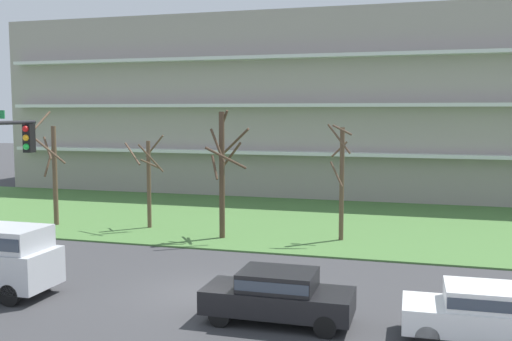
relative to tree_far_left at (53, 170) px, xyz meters
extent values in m
plane|color=#38383A|center=(11.94, -8.96, -3.09)|extent=(160.00, 160.00, 0.00)
cube|color=#477238|center=(11.94, 5.04, -3.05)|extent=(80.00, 16.00, 0.08)
cube|color=#9E938C|center=(11.94, 19.66, 3.56)|extent=(49.40, 13.24, 13.31)
cube|color=silver|center=(11.94, 12.59, 0.23)|extent=(47.43, 0.90, 0.24)
cube|color=silver|center=(11.94, 12.59, 3.56)|extent=(47.43, 0.90, 0.24)
cube|color=silver|center=(11.94, 12.59, 6.89)|extent=(47.43, 0.90, 0.24)
cylinder|color=brown|center=(0.06, 0.06, -0.37)|extent=(0.26, 0.26, 5.44)
cylinder|color=brown|center=(-0.79, 0.10, 2.51)|extent=(0.19, 1.79, 1.29)
cylinder|color=brown|center=(-0.12, -0.26, 1.18)|extent=(0.78, 0.51, 1.21)
cylinder|color=brown|center=(0.30, -0.74, 1.11)|extent=(1.70, 0.61, 1.49)
cylinder|color=brown|center=(-0.31, 0.09, 0.40)|extent=(0.17, 0.85, 1.58)
cylinder|color=brown|center=(5.30, 0.73, -0.75)|extent=(0.22, 0.22, 4.69)
cylinder|color=brown|center=(5.40, 1.28, 1.29)|extent=(1.17, 0.31, 1.22)
cylinder|color=brown|center=(5.68, 0.24, 0.73)|extent=(1.11, 0.89, 1.52)
cylinder|color=brown|center=(4.74, 0.04, 0.95)|extent=(1.48, 1.23, 1.10)
cylinder|color=brown|center=(5.60, 0.34, 0.42)|extent=(0.89, 0.70, 0.57)
cylinder|color=#4C3828|center=(9.86, -0.62, 0.02)|extent=(0.27, 0.27, 6.22)
cylinder|color=#4C3828|center=(9.57, -0.85, 0.45)|extent=(0.61, 0.74, 1.15)
cylinder|color=#4C3828|center=(9.76, -0.97, 1.51)|extent=(0.84, 0.34, 1.61)
cylinder|color=#4C3828|center=(9.94, -0.45, 2.79)|extent=(0.49, 0.33, 0.83)
cylinder|color=#4C3828|center=(10.34, 0.15, 1.69)|extent=(1.67, 1.11, 1.32)
cylinder|color=#4C3828|center=(10.34, -1.45, 0.96)|extent=(1.78, 1.11, 1.12)
cylinder|color=#4C3828|center=(10.21, -0.08, 1.05)|extent=(1.21, 0.85, 1.25)
cylinder|color=brown|center=(15.51, 0.47, -0.35)|extent=(0.22, 0.22, 5.48)
cylinder|color=brown|center=(15.43, -0.07, 1.86)|extent=(1.16, 0.28, 1.40)
cylinder|color=brown|center=(15.33, 0.80, 1.33)|extent=(0.77, 0.47, 0.77)
cylinder|color=brown|center=(15.55, 0.02, 2.27)|extent=(0.94, 0.19, 0.54)
cylinder|color=brown|center=(15.29, 0.16, 0.18)|extent=(0.74, 0.56, 1.18)
cube|color=white|center=(20.94, -10.96, -2.42)|extent=(4.43, 1.88, 0.70)
cube|color=white|center=(20.94, -10.96, -1.80)|extent=(2.23, 1.70, 0.55)
cube|color=#2D3847|center=(20.94, -10.96, -1.80)|extent=(2.19, 1.73, 0.30)
cylinder|color=black|center=(19.38, -10.20, -2.77)|extent=(0.64, 0.23, 0.64)
cylinder|color=black|center=(19.41, -11.77, -2.77)|extent=(0.64, 0.23, 0.64)
cylinder|color=black|center=(6.58, -10.08, -2.73)|extent=(0.72, 0.23, 0.72)
cylinder|color=black|center=(6.57, -11.86, -2.73)|extent=(0.72, 0.23, 0.72)
cube|color=black|center=(15.18, -10.96, -2.42)|extent=(4.40, 1.81, 0.70)
cube|color=black|center=(15.18, -10.96, -1.80)|extent=(2.20, 1.66, 0.55)
cube|color=#2D3847|center=(15.18, -10.96, -1.80)|extent=(2.16, 1.70, 0.30)
cylinder|color=black|center=(16.72, -10.17, -2.77)|extent=(0.64, 0.22, 0.64)
cylinder|color=black|center=(16.72, -11.75, -2.77)|extent=(0.64, 0.22, 0.64)
cylinder|color=black|center=(13.64, -10.16, -2.77)|extent=(0.64, 0.22, 0.64)
cylinder|color=black|center=(13.64, -11.74, -2.77)|extent=(0.64, 0.22, 0.64)
cube|color=black|center=(7.26, -11.54, 2.29)|extent=(0.28, 0.28, 0.90)
sphere|color=red|center=(7.26, -11.69, 2.59)|extent=(0.20, 0.20, 0.20)
sphere|color=#F2A519|center=(7.26, -11.69, 2.31)|extent=(0.20, 0.20, 0.20)
sphere|color=green|center=(7.26, -11.69, 2.03)|extent=(0.20, 0.20, 0.20)
camera|label=1|loc=(19.15, -27.31, 3.12)|focal=41.21mm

